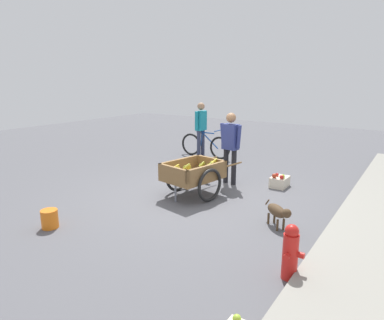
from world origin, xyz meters
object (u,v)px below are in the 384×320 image
apple_crate (280,181)px  dog (278,212)px  fire_hydrant (290,252)px  bicycle (205,145)px  vendor_person (230,142)px  cyclist_person (201,125)px  plastic_bucket (50,219)px  fruit_cart (193,175)px

apple_crate → dog: bearing=19.3°
dog → fire_hydrant: (1.24, 0.61, 0.06)m
bicycle → dog: bearing=45.2°
vendor_person → cyclist_person: size_ratio=0.98×
dog → apple_crate: dog is taller
plastic_bucket → apple_crate: size_ratio=0.66×
fruit_cart → fire_hydrant: size_ratio=2.63×
cyclist_person → apple_crate: bearing=63.3°
fire_hydrant → plastic_bucket: 3.62m
cyclist_person → dog: (3.50, 3.68, -0.68)m
plastic_bucket → bicycle: bearing=-173.7°
apple_crate → fire_hydrant: bearing=22.0°
dog → plastic_bucket: bearing=-55.8°
bicycle → plastic_bucket: bicycle is taller
fruit_cart → plastic_bucket: 2.69m
vendor_person → plastic_bucket: size_ratio=5.36×
vendor_person → dog: 2.44m
fire_hydrant → plastic_bucket: fire_hydrant is taller
fruit_cart → plastic_bucket: (2.48, -1.01, -0.29)m
bicycle → fire_hydrant: 6.30m
vendor_person → fire_hydrant: vendor_person is taller
fruit_cart → apple_crate: fruit_cart is taller
dog → plastic_bucket: (1.99, -2.92, -0.12)m
bicycle → fire_hydrant: (4.75, 4.14, -0.02)m
plastic_bucket → fruit_cart: bearing=157.8°
vendor_person → bicycle: vendor_person is taller
fruit_cart → cyclist_person: (-3.02, -1.77, 0.51)m
fruit_cart → apple_crate: (-1.52, 1.21, -0.31)m
dog → plastic_bucket: size_ratio=1.91×
cyclist_person → vendor_person: bearing=46.4°
fire_hydrant → plastic_bucket: (0.75, -3.53, -0.19)m
bicycle → apple_crate: size_ratio=3.77×
fire_hydrant → apple_crate: (-3.25, -1.31, -0.21)m
vendor_person → cyclist_person: (-1.89, -1.98, 0.02)m
fruit_cart → dog: fruit_cart is taller
fruit_cart → bicycle: size_ratio=1.06×
vendor_person → apple_crate: bearing=111.1°
bicycle → fire_hydrant: size_ratio=2.48×
vendor_person → dog: size_ratio=2.81×
bicycle → cyclist_person: bearing=-89.8°
bicycle → fruit_cart: bearing=28.2°
fruit_cart → plastic_bucket: fruit_cart is taller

